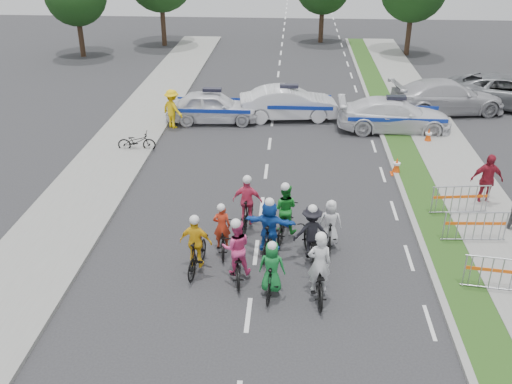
# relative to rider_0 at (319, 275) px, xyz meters

# --- Properties ---
(ground) EXTENTS (90.00, 90.00, 0.00)m
(ground) POSITION_rel_rider_0_xyz_m (-1.80, -0.97, -0.66)
(ground) COLOR #28282B
(ground) RESTS_ON ground
(curb_right) EXTENTS (0.20, 60.00, 0.12)m
(curb_right) POSITION_rel_rider_0_xyz_m (3.30, 4.03, -0.60)
(curb_right) COLOR gray
(curb_right) RESTS_ON ground
(grass_strip) EXTENTS (1.20, 60.00, 0.11)m
(grass_strip) POSITION_rel_rider_0_xyz_m (4.00, 4.03, -0.61)
(grass_strip) COLOR #2B4E19
(grass_strip) RESTS_ON ground
(sidewalk_right) EXTENTS (2.40, 60.00, 0.13)m
(sidewalk_right) POSITION_rel_rider_0_xyz_m (5.80, 4.03, -0.60)
(sidewalk_right) COLOR gray
(sidewalk_right) RESTS_ON ground
(sidewalk_left) EXTENTS (3.00, 60.00, 0.13)m
(sidewalk_left) POSITION_rel_rider_0_xyz_m (-8.30, 4.03, -0.60)
(sidewalk_left) COLOR gray
(sidewalk_left) RESTS_ON ground
(rider_0) EXTENTS (0.79, 2.01, 2.02)m
(rider_0) POSITION_rel_rider_0_xyz_m (0.00, 0.00, 0.00)
(rider_0) COLOR black
(rider_0) RESTS_ON ground
(rider_1) EXTENTS (0.77, 1.67, 1.71)m
(rider_1) POSITION_rel_rider_0_xyz_m (-1.25, -0.04, 0.01)
(rider_1) COLOR black
(rider_1) RESTS_ON ground
(rider_2) EXTENTS (0.91, 1.96, 1.93)m
(rider_2) POSITION_rel_rider_0_xyz_m (-2.26, 0.70, 0.05)
(rider_2) COLOR black
(rider_2) RESTS_ON ground
(rider_3) EXTENTS (0.98, 1.82, 1.86)m
(rider_3) POSITION_rel_rider_0_xyz_m (-3.43, 0.95, 0.05)
(rider_3) COLOR black
(rider_3) RESTS_ON ground
(rider_4) EXTENTS (1.14, 1.94, 1.89)m
(rider_4) POSITION_rel_rider_0_xyz_m (-0.17, 1.74, 0.07)
(rider_4) COLOR black
(rider_4) RESTS_ON ground
(rider_5) EXTENTS (1.60, 1.90, 1.93)m
(rider_5) POSITION_rel_rider_0_xyz_m (-1.41, 1.98, 0.15)
(rider_5) COLOR black
(rider_5) RESTS_ON ground
(rider_6) EXTENTS (0.76, 1.69, 1.67)m
(rider_6) POSITION_rel_rider_0_xyz_m (-2.83, 2.05, -0.11)
(rider_6) COLOR black
(rider_6) RESTS_ON ground
(rider_7) EXTENTS (0.70, 1.58, 1.66)m
(rider_7) POSITION_rel_rider_0_xyz_m (0.42, 2.50, -0.01)
(rider_7) COLOR black
(rider_7) RESTS_ON ground
(rider_8) EXTENTS (1.01, 1.95, 1.90)m
(rider_8) POSITION_rel_rider_0_xyz_m (-0.97, 3.11, 0.04)
(rider_8) COLOR black
(rider_8) RESTS_ON ground
(rider_9) EXTENTS (1.00, 1.87, 1.92)m
(rider_9) POSITION_rel_rider_0_xyz_m (-2.18, 3.53, 0.07)
(rider_9) COLOR black
(rider_9) RESTS_ON ground
(police_car_0) EXTENTS (4.59, 2.07, 1.53)m
(police_car_0) POSITION_rel_rider_0_xyz_m (-4.71, 13.81, 0.10)
(police_car_0) COLOR white
(police_car_0) RESTS_ON ground
(police_car_1) EXTENTS (5.01, 2.30, 1.59)m
(police_car_1) POSITION_rel_rider_0_xyz_m (-1.03, 14.49, 0.13)
(police_car_1) COLOR white
(police_car_1) RESTS_ON ground
(police_car_2) EXTENTS (5.29, 2.22, 1.53)m
(police_car_2) POSITION_rel_rider_0_xyz_m (3.93, 13.14, 0.10)
(police_car_2) COLOR white
(police_car_2) RESTS_ON ground
(civilian_sedan) EXTENTS (6.10, 3.30, 1.68)m
(civilian_sedan) POSITION_rel_rider_0_xyz_m (7.00, 16.01, 0.18)
(civilian_sedan) COLOR #B9B8BE
(civilian_sedan) RESTS_ON ground
(civilian_suv) EXTENTS (6.56, 4.04, 1.69)m
(civilian_suv) POSITION_rel_rider_0_xyz_m (10.32, 17.10, 0.18)
(civilian_suv) COLOR slate
(civilian_suv) RESTS_ON ground
(spectator_2) EXTENTS (1.15, 0.54, 1.92)m
(spectator_2) POSITION_rel_rider_0_xyz_m (5.97, 5.70, 0.30)
(spectator_2) COLOR maroon
(spectator_2) RESTS_ON ground
(marshal_hiviz) EXTENTS (1.37, 1.26, 1.85)m
(marshal_hiviz) POSITION_rel_rider_0_xyz_m (-6.50, 12.86, 0.26)
(marshal_hiviz) COLOR yellow
(marshal_hiviz) RESTS_ON ground
(barrier_0) EXTENTS (2.05, 0.76, 1.12)m
(barrier_0) POSITION_rel_rider_0_xyz_m (4.90, 0.42, -0.10)
(barrier_0) COLOR #A5A8AD
(barrier_0) RESTS_ON ground
(barrier_1) EXTENTS (2.03, 0.62, 1.12)m
(barrier_1) POSITION_rel_rider_0_xyz_m (4.90, 3.01, -0.10)
(barrier_1) COLOR #A5A8AD
(barrier_1) RESTS_ON ground
(barrier_2) EXTENTS (2.05, 0.75, 1.12)m
(barrier_2) POSITION_rel_rider_0_xyz_m (4.90, 4.82, -0.10)
(barrier_2) COLOR #A5A8AD
(barrier_2) RESTS_ON ground
(cone_0) EXTENTS (0.40, 0.40, 0.70)m
(cone_0) POSITION_rel_rider_0_xyz_m (3.31, 8.12, -0.32)
(cone_0) COLOR #F24C0C
(cone_0) RESTS_ON ground
(cone_1) EXTENTS (0.40, 0.40, 0.70)m
(cone_1) POSITION_rel_rider_0_xyz_m (5.24, 11.59, -0.32)
(cone_1) COLOR #F24C0C
(cone_1) RESTS_ON ground
(parked_bike) EXTENTS (1.66, 0.70, 0.85)m
(parked_bike) POSITION_rel_rider_0_xyz_m (-7.49, 9.84, -0.24)
(parked_bike) COLOR black
(parked_bike) RESTS_ON ground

